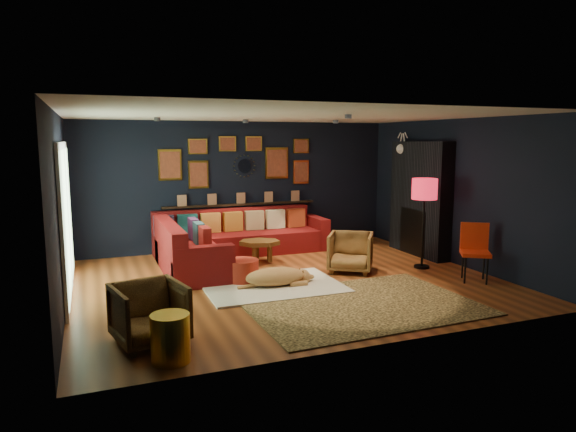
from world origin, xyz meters
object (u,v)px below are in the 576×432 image
object	(u,v)px
sectional	(223,243)
armchair_right	(350,250)
orange_chair	(475,247)
floor_lamp	(424,193)
armchair_left	(149,311)
coffee_table	(260,245)
pouf	(242,270)
dog	(275,273)
gold_stool	(170,338)

from	to	relation	value
sectional	armchair_right	size ratio (longest dim) A/B	4.62
orange_chair	floor_lamp	distance (m)	1.28
armchair_left	armchair_right	size ratio (longest dim) A/B	1.01
coffee_table	pouf	xyz separation A→B (m)	(-0.67, -1.16, -0.14)
armchair_right	orange_chair	distance (m)	2.00
sectional	armchair_right	world-z (taller)	sectional
sectional	floor_lamp	world-z (taller)	floor_lamp
floor_lamp	dog	world-z (taller)	floor_lamp
coffee_table	dog	size ratio (longest dim) A/B	0.71
coffee_table	dog	xyz separation A→B (m)	(-0.27, -1.59, -0.12)
sectional	floor_lamp	xyz separation A→B (m)	(3.11, -1.86, 1.00)
pouf	armchair_left	bearing A→B (deg)	-129.58
coffee_table	floor_lamp	bearing A→B (deg)	-29.12
gold_stool	floor_lamp	world-z (taller)	floor_lamp
sectional	armchair_left	xyz separation A→B (m)	(-1.72, -3.59, 0.05)
armchair_left	pouf	bearing A→B (deg)	37.38
armchair_right	dog	xyz separation A→B (m)	(-1.51, -0.41, -0.15)
orange_chair	pouf	bearing A→B (deg)	-166.01
floor_lamp	dog	xyz separation A→B (m)	(-2.81, -0.18, -1.11)
sectional	floor_lamp	bearing A→B (deg)	-30.83
orange_chair	floor_lamp	bearing A→B (deg)	140.06
pouf	sectional	bearing A→B (deg)	86.91
coffee_table	orange_chair	distance (m)	3.70
coffee_table	gold_stool	bearing A→B (deg)	-120.31
gold_stool	floor_lamp	bearing A→B (deg)	26.08
orange_chair	coffee_table	bearing A→B (deg)	173.11
coffee_table	armchair_right	bearing A→B (deg)	-43.53
coffee_table	armchair_left	bearing A→B (deg)	-126.31
coffee_table	floor_lamp	xyz separation A→B (m)	(2.53, -1.41, 0.99)
armchair_right	dog	distance (m)	1.58
armchair_right	floor_lamp	world-z (taller)	floor_lamp
pouf	orange_chair	size ratio (longest dim) A/B	0.56
sectional	dog	xyz separation A→B (m)	(0.31, -2.04, -0.11)
orange_chair	dog	bearing A→B (deg)	-161.09
sectional	dog	size ratio (longest dim) A/B	2.71
pouf	dog	world-z (taller)	dog
armchair_right	sectional	bearing A→B (deg)	172.23
coffee_table	armchair_left	size ratio (longest dim) A/B	1.20
armchair_left	orange_chair	world-z (taller)	orange_chair
sectional	coffee_table	distance (m)	0.74
armchair_right	orange_chair	bearing A→B (deg)	-3.16
coffee_table	orange_chair	xyz separation A→B (m)	(2.82, -2.38, 0.21)
dog	armchair_left	bearing A→B (deg)	-139.01
pouf	armchair_left	size ratio (longest dim) A/B	0.69
pouf	orange_chair	bearing A→B (deg)	-19.21
pouf	armchair_right	world-z (taller)	armchair_right
orange_chair	sectional	bearing A→B (deg)	173.53
armchair_right	dog	bearing A→B (deg)	-130.81
coffee_table	floor_lamp	distance (m)	3.06
armchair_right	orange_chair	xyz separation A→B (m)	(1.59, -1.20, 0.17)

